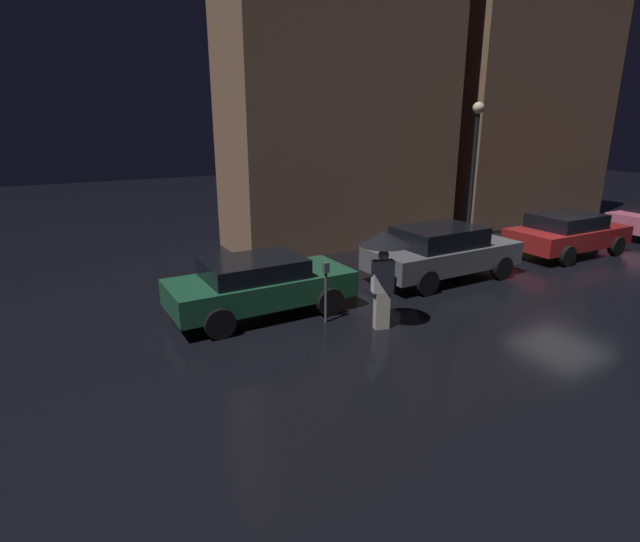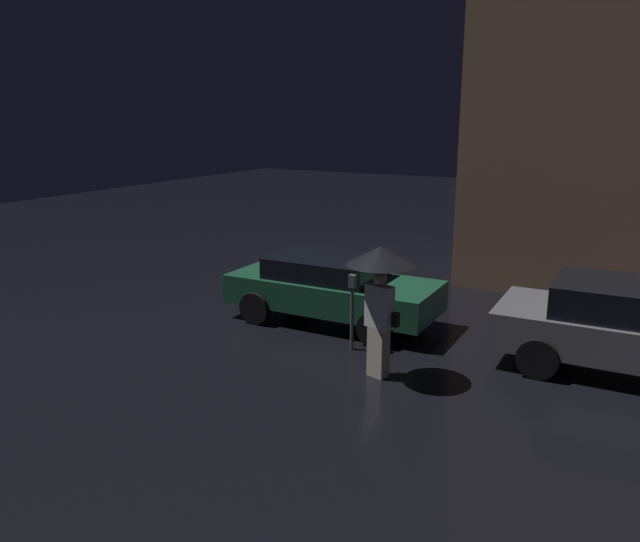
# 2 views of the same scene
# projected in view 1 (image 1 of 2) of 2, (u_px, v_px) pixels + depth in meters

# --- Properties ---
(ground_plane) EXTENTS (60.00, 60.00, 0.00)m
(ground_plane) POSITION_uv_depth(u_px,v_px,m) (571.00, 271.00, 14.42)
(ground_plane) COLOR black
(building_facade_left) EXTENTS (7.99, 3.00, 10.73)m
(building_facade_left) POSITION_uv_depth(u_px,v_px,m) (342.00, 82.00, 16.48)
(building_facade_left) COLOR #8C664C
(building_facade_left) RESTS_ON ground
(building_facade_right) EXTENTS (8.02, 3.00, 8.93)m
(building_facade_right) POSITION_uv_depth(u_px,v_px,m) (524.00, 113.00, 20.97)
(building_facade_right) COLOR #8C664C
(building_facade_right) RESTS_ON ground
(parked_car_green) EXTENTS (4.09, 1.91, 1.29)m
(parked_car_green) POSITION_uv_depth(u_px,v_px,m) (260.00, 284.00, 11.05)
(parked_car_green) COLOR #1E5638
(parked_car_green) RESTS_ON ground
(parked_car_grey) EXTENTS (4.30, 2.04, 1.44)m
(parked_car_grey) POSITION_uv_depth(u_px,v_px,m) (442.00, 251.00, 13.55)
(parked_car_grey) COLOR slate
(parked_car_grey) RESTS_ON ground
(parked_car_red) EXTENTS (4.02, 2.04, 1.33)m
(parked_car_red) POSITION_uv_depth(u_px,v_px,m) (567.00, 233.00, 15.99)
(parked_car_red) COLOR maroon
(parked_car_red) RESTS_ON ground
(pedestrian_with_umbrella) EXTENTS (1.05, 1.05, 2.08)m
(pedestrian_with_umbrella) POSITION_uv_depth(u_px,v_px,m) (384.00, 252.00, 9.97)
(pedestrian_with_umbrella) COLOR beige
(pedestrian_with_umbrella) RESTS_ON ground
(parking_meter) EXTENTS (0.12, 0.10, 1.34)m
(parking_meter) POSITION_uv_depth(u_px,v_px,m) (326.00, 286.00, 10.50)
(parking_meter) COLOR #4C5154
(parking_meter) RESTS_ON ground
(street_lamp_near) EXTENTS (0.38, 0.38, 4.75)m
(street_lamp_near) POSITION_uv_depth(u_px,v_px,m) (475.00, 152.00, 16.92)
(street_lamp_near) COLOR black
(street_lamp_near) RESTS_ON ground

